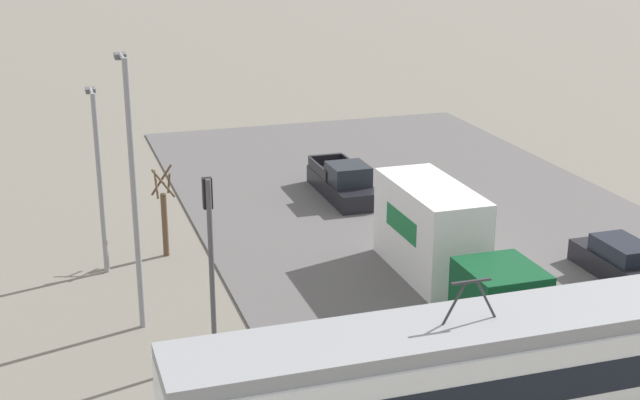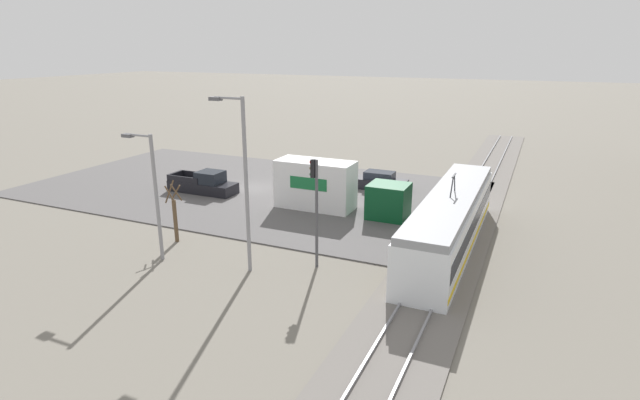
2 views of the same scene
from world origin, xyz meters
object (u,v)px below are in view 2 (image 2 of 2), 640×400
object	(u,v)px
pickup_truck	(204,184)
light_rail_tram	(450,221)
sedan_car_0	(379,182)
traffic_light_pole	(315,200)
street_tree	(175,215)
box_truck	(332,188)
street_lamp_mid_block	(152,188)
street_lamp_near_crossing	(243,175)

from	to	relation	value
pickup_truck	light_rail_tram	bearing A→B (deg)	79.96
sedan_car_0	traffic_light_pole	size ratio (longest dim) A/B	0.77
traffic_light_pole	street_tree	world-z (taller)	traffic_light_pole
traffic_light_pole	street_tree	bearing A→B (deg)	-89.02
box_truck	traffic_light_pole	bearing A→B (deg)	17.51
light_rail_tram	box_truck	xyz separation A→B (m)	(-3.62, -8.94, 0.04)
traffic_light_pole	street_lamp_mid_block	bearing A→B (deg)	-72.79
sedan_car_0	street_lamp_mid_block	xyz separation A→B (m)	(18.52, -6.92, 3.43)
street_tree	street_lamp_near_crossing	xyz separation A→B (m)	(1.71, 6.05, 3.48)
traffic_light_pole	street_lamp_near_crossing	bearing A→B (deg)	-59.35
light_rail_tram	box_truck	distance (m)	9.65
light_rail_tram	sedan_car_0	xyz separation A→B (m)	(-10.33, -7.54, -0.96)
street_lamp_mid_block	sedan_car_0	bearing A→B (deg)	159.52
street_lamp_mid_block	street_tree	bearing A→B (deg)	-162.38
pickup_truck	sedan_car_0	size ratio (longest dim) A/B	1.25
light_rail_tram	traffic_light_pole	distance (m)	8.50
pickup_truck	traffic_light_pole	distance (m)	17.08
light_rail_tram	sedan_car_0	world-z (taller)	light_rail_tram
light_rail_tram	pickup_truck	xyz separation A→B (m)	(-3.57, -20.14, -0.89)
street_tree	street_lamp_near_crossing	bearing A→B (deg)	74.23
street_lamp_mid_block	light_rail_tram	bearing A→B (deg)	119.53
pickup_truck	box_truck	bearing A→B (deg)	90.28
light_rail_tram	sedan_car_0	bearing A→B (deg)	-143.86
pickup_truck	street_tree	size ratio (longest dim) A/B	1.52
pickup_truck	sedan_car_0	distance (m)	14.30
light_rail_tram	pickup_truck	world-z (taller)	light_rail_tram
traffic_light_pole	street_lamp_mid_block	size ratio (longest dim) A/B	0.84
traffic_light_pole	street_lamp_near_crossing	world-z (taller)	street_lamp_near_crossing
box_truck	pickup_truck	xyz separation A→B (m)	(0.05, -11.20, -0.93)
box_truck	street_lamp_near_crossing	xyz separation A→B (m)	(11.07, -0.25, 3.49)
box_truck	light_rail_tram	bearing A→B (deg)	67.97
light_rail_tram	street_tree	xyz separation A→B (m)	(5.74, -15.24, 0.06)
light_rail_tram	box_truck	size ratio (longest dim) A/B	1.66
light_rail_tram	pickup_truck	distance (m)	20.47
light_rail_tram	street_lamp_near_crossing	world-z (taller)	street_lamp_near_crossing
light_rail_tram	street_tree	bearing A→B (deg)	-69.36
street_lamp_near_crossing	street_tree	bearing A→B (deg)	-105.77
sedan_car_0	traffic_light_pole	distance (m)	16.28
light_rail_tram	street_lamp_near_crossing	xyz separation A→B (m)	(7.45, -9.19, 3.54)
pickup_truck	street_lamp_near_crossing	bearing A→B (deg)	44.83
box_truck	pickup_truck	distance (m)	11.24
sedan_car_0	street_lamp_mid_block	bearing A→B (deg)	-20.48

